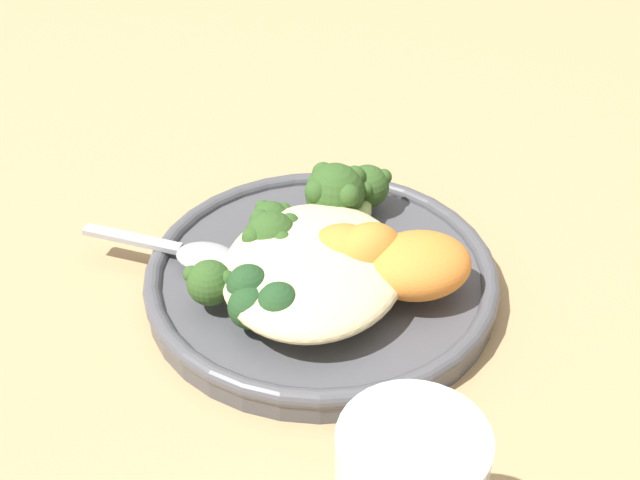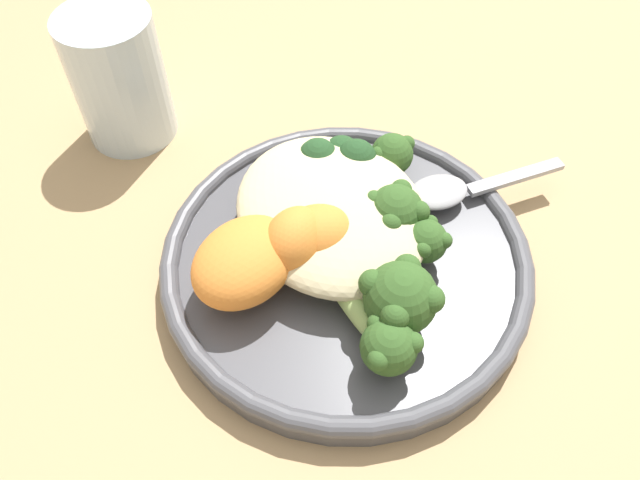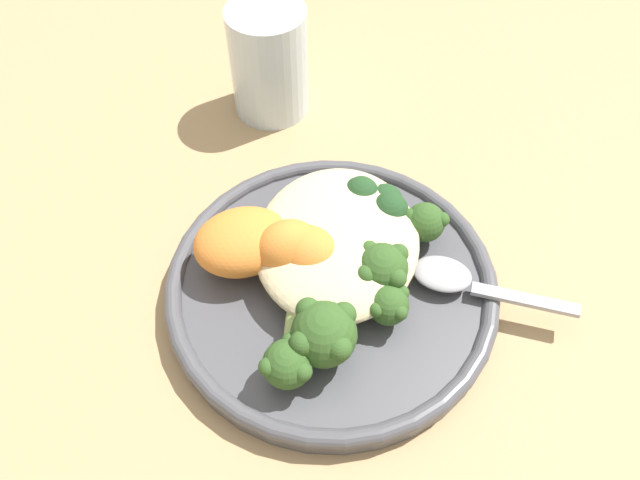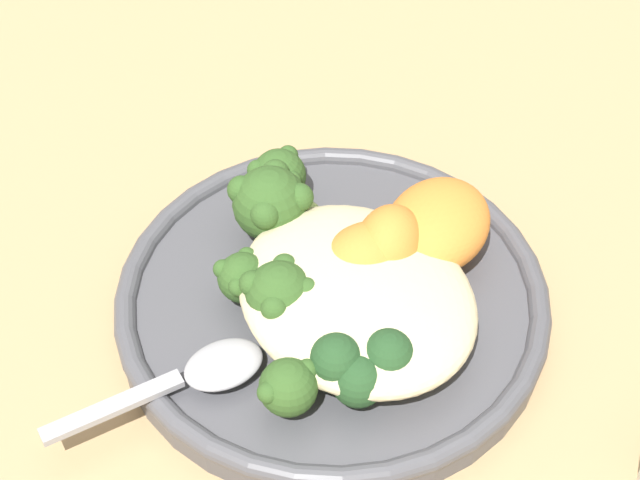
# 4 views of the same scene
# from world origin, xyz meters

# --- Properties ---
(ground_plane) EXTENTS (4.00, 4.00, 0.00)m
(ground_plane) POSITION_xyz_m (0.00, 0.00, 0.00)
(ground_plane) COLOR tan
(plate) EXTENTS (0.23, 0.23, 0.02)m
(plate) POSITION_xyz_m (-0.00, -0.01, 0.01)
(plate) COLOR #4C4C51
(plate) RESTS_ON ground_plane
(quinoa_mound) EXTENTS (0.13, 0.11, 0.03)m
(quinoa_mound) POSITION_xyz_m (-0.02, -0.01, 0.04)
(quinoa_mound) COLOR beige
(quinoa_mound) RESTS_ON plate
(broccoli_stalk_0) EXTENTS (0.11, 0.03, 0.03)m
(broccoli_stalk_0) POSITION_xyz_m (0.06, -0.03, 0.03)
(broccoli_stalk_0) COLOR #9EBC66
(broccoli_stalk_0) RESTS_ON plate
(broccoli_stalk_1) EXTENTS (0.10, 0.05, 0.04)m
(broccoli_stalk_1) POSITION_xyz_m (0.05, -0.01, 0.04)
(broccoli_stalk_1) COLOR #9EBC66
(broccoli_stalk_1) RESTS_ON plate
(broccoli_stalk_2) EXTENTS (0.06, 0.10, 0.03)m
(broccoli_stalk_2) POSITION_xyz_m (0.01, 0.00, 0.03)
(broccoli_stalk_2) COLOR #9EBC66
(broccoli_stalk_2) RESTS_ON plate
(broccoli_stalk_3) EXTENTS (0.04, 0.08, 0.04)m
(broccoli_stalk_3) POSITION_xyz_m (-0.00, 0.01, 0.04)
(broccoli_stalk_3) COLOR #9EBC66
(broccoli_stalk_3) RESTS_ON plate
(broccoli_stalk_4) EXTENTS (0.07, 0.10, 0.03)m
(broccoli_stalk_4) POSITION_xyz_m (-0.04, 0.03, 0.03)
(broccoli_stalk_4) COLOR #9EBC66
(broccoli_stalk_4) RESTS_ON plate
(sweet_potato_chunk_0) EXTENTS (0.05, 0.06, 0.04)m
(sweet_potato_chunk_0) POSITION_xyz_m (-0.01, -0.04, 0.04)
(sweet_potato_chunk_0) COLOR orange
(sweet_potato_chunk_0) RESTS_ON plate
(sweet_potato_chunk_1) EXTENTS (0.05, 0.06, 0.04)m
(sweet_potato_chunk_1) POSITION_xyz_m (-0.01, -0.03, 0.04)
(sweet_potato_chunk_1) COLOR orange
(sweet_potato_chunk_1) RESTS_ON plate
(sweet_potato_chunk_2) EXTENTS (0.08, 0.08, 0.04)m
(sweet_potato_chunk_2) POSITION_xyz_m (-0.01, -0.08, 0.04)
(sweet_potato_chunk_2) COLOR orange
(sweet_potato_chunk_2) RESTS_ON plate
(kale_tuft) EXTENTS (0.05, 0.05, 0.03)m
(kale_tuft) POSITION_xyz_m (-0.05, 0.01, 0.04)
(kale_tuft) COLOR #234723
(kale_tuft) RESTS_ON plate
(spoon) EXTENTS (0.03, 0.11, 0.01)m
(spoon) POSITION_xyz_m (-0.01, 0.07, 0.03)
(spoon) COLOR #A3A3A8
(spoon) RESTS_ON plate
(water_glass) EXTENTS (0.07, 0.07, 0.10)m
(water_glass) POSITION_xyz_m (-0.19, -0.09, 0.05)
(water_glass) COLOR silver
(water_glass) RESTS_ON ground_plane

